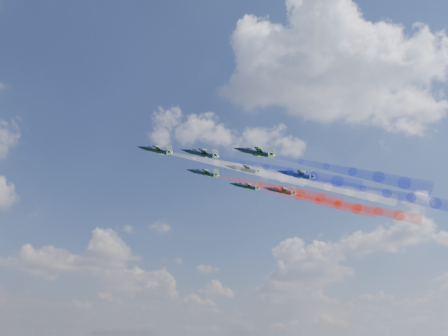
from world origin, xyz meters
TOP-DOWN VIEW (x-y plane):
  - jet_lead at (-22.33, -2.99)m, footprint 14.30×13.90m
  - trail_lead at (-3.11, -17.18)m, footprint 33.41×26.33m
  - jet_inner_left at (-16.99, -18.17)m, footprint 14.30×13.90m
  - trail_inner_left at (2.23, -32.36)m, footprint 33.41×26.33m
  - jet_inner_right at (-3.09, -0.05)m, footprint 14.30×13.90m
  - trail_inner_right at (16.13, -14.24)m, footprint 33.41×26.33m
  - jet_outer_left at (-12.65, -35.47)m, footprint 14.30×13.90m
  - trail_outer_left at (6.57, -49.66)m, footprint 33.41×26.33m
  - jet_center_third at (-1.71, -18.13)m, footprint 14.30×13.90m
  - trail_center_third at (17.51, -32.32)m, footprint 33.41×26.33m
  - jet_outer_right at (14.48, 0.31)m, footprint 14.30×13.90m
  - trail_outer_right at (33.70, -13.88)m, footprint 33.41×26.33m
  - jet_rear_left at (3.99, -33.47)m, footprint 14.30×13.90m
  - trail_rear_left at (23.21, -47.66)m, footprint 33.41×26.33m
  - jet_rear_right at (16.36, -14.32)m, footprint 14.30×13.90m
  - trail_rear_right at (35.58, -28.51)m, footprint 33.41×26.33m

SIDE VIEW (x-z plane):
  - trail_rear_left at x=23.21m, z-range 137.23..149.00m
  - trail_rear_right at x=35.58m, z-range 138.89..150.66m
  - trail_outer_left at x=6.57m, z-range 139.49..151.26m
  - trail_center_third at x=17.51m, z-range 141.49..153.26m
  - jet_rear_left at x=3.99m, z-range 145.11..150.95m
  - trail_inner_left at x=2.23m, z-range 143.02..154.79m
  - trail_outer_right at x=33.70m, z-range 143.30..155.07m
  - jet_rear_right at x=16.36m, z-range 146.78..152.61m
  - jet_outer_left at x=-12.65m, z-range 147.38..153.21m
  - trail_inner_right at x=16.13m, z-range 144.58..156.35m
  - jet_center_third at x=-1.71m, z-range 149.37..155.21m
  - trail_lead at x=-3.11m, z-range 147.09..158.86m
  - jet_inner_left at x=-16.99m, z-range 150.90..156.74m
  - jet_outer_right at x=14.48m, z-range 151.18..157.02m
  - jet_inner_right at x=-3.09m, z-range 152.47..158.30m
  - jet_lead at x=-22.33m, z-range 154.97..160.81m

